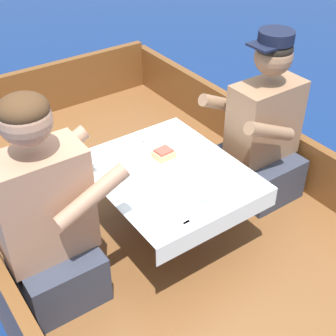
% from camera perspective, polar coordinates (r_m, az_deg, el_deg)
% --- Properties ---
extents(ground_plane, '(60.00, 60.00, 0.00)m').
position_cam_1_polar(ground_plane, '(2.91, -1.43, -10.75)').
color(ground_plane, navy).
extents(boat_deck, '(1.87, 3.12, 0.32)m').
position_cam_1_polar(boat_deck, '(2.80, -1.48, -8.52)').
color(boat_deck, brown).
rests_on(boat_deck, ground_plane).
extents(gunwale_starboard, '(0.06, 3.12, 0.33)m').
position_cam_1_polar(gunwale_starboard, '(3.08, 12.59, 2.86)').
color(gunwale_starboard, brown).
rests_on(gunwale_starboard, boat_deck).
extents(bow_coaming, '(1.75, 0.06, 0.38)m').
position_cam_1_polar(bow_coaming, '(3.75, -14.91, 9.21)').
color(bow_coaming, brown).
rests_on(bow_coaming, boat_deck).
extents(cockpit_table, '(0.70, 0.83, 0.41)m').
position_cam_1_polar(cockpit_table, '(2.38, 0.00, -1.15)').
color(cockpit_table, '#B2B2B7').
rests_on(cockpit_table, boat_deck).
extents(person_port, '(0.53, 0.44, 1.03)m').
position_cam_1_polar(person_port, '(2.11, -14.53, -6.28)').
color(person_port, '#333847').
rests_on(person_port, boat_deck).
extents(person_starboard, '(0.52, 0.44, 1.00)m').
position_cam_1_polar(person_starboard, '(2.72, 11.40, 4.08)').
color(person_starboard, '#333847').
rests_on(person_starboard, boat_deck).
extents(plate_sandwich, '(0.20, 0.20, 0.01)m').
position_cam_1_polar(plate_sandwich, '(2.44, -0.54, 1.22)').
color(plate_sandwich, white).
rests_on(plate_sandwich, cockpit_table).
extents(plate_bread, '(0.21, 0.21, 0.01)m').
position_cam_1_polar(plate_bread, '(2.30, 8.29, -1.69)').
color(plate_bread, white).
rests_on(plate_bread, cockpit_table).
extents(sandwich, '(0.10, 0.09, 0.05)m').
position_cam_1_polar(sandwich, '(2.42, -0.54, 1.75)').
color(sandwich, tan).
rests_on(sandwich, plate_sandwich).
extents(bowl_port_near, '(0.12, 0.12, 0.04)m').
position_cam_1_polar(bowl_port_near, '(2.24, 2.92, -1.77)').
color(bowl_port_near, white).
rests_on(bowl_port_near, cockpit_table).
extents(bowl_starboard_near, '(0.15, 0.15, 0.04)m').
position_cam_1_polar(bowl_starboard_near, '(2.59, 0.25, 3.97)').
color(bowl_starboard_near, white).
rests_on(bowl_starboard_near, cockpit_table).
extents(bowl_center_far, '(0.13, 0.13, 0.04)m').
position_cam_1_polar(bowl_center_far, '(2.37, -7.56, 0.31)').
color(bowl_center_far, white).
rests_on(bowl_center_far, cockpit_table).
extents(bowl_port_far, '(0.13, 0.13, 0.04)m').
position_cam_1_polar(bowl_port_far, '(2.32, -4.19, -0.48)').
color(bowl_port_far, white).
rests_on(bowl_port_far, cockpit_table).
extents(coffee_cup_port, '(0.09, 0.06, 0.05)m').
position_cam_1_polar(coffee_cup_port, '(2.54, -3.73, 3.38)').
color(coffee_cup_port, white).
rests_on(coffee_cup_port, cockpit_table).
extents(coffee_cup_starboard, '(0.09, 0.06, 0.05)m').
position_cam_1_polar(coffee_cup_starboard, '(2.21, -2.67, -2.29)').
color(coffee_cup_starboard, white).
rests_on(coffee_cup_starboard, cockpit_table).
extents(tin_can, '(0.07, 0.07, 0.05)m').
position_cam_1_polar(tin_can, '(2.13, 4.25, -4.03)').
color(tin_can, silver).
rests_on(tin_can, cockpit_table).
extents(utensil_spoon_starboard, '(0.17, 0.02, 0.01)m').
position_cam_1_polar(utensil_spoon_starboard, '(2.16, 0.35, -4.13)').
color(utensil_spoon_starboard, silver).
rests_on(utensil_spoon_starboard, cockpit_table).
extents(utensil_spoon_center, '(0.05, 0.17, 0.01)m').
position_cam_1_polar(utensil_spoon_center, '(2.55, -6.39, 2.60)').
color(utensil_spoon_center, silver).
rests_on(utensil_spoon_center, cockpit_table).
extents(utensil_knife_starboard, '(0.03, 0.17, 0.00)m').
position_cam_1_polar(utensil_knife_starboard, '(2.18, 5.47, -3.85)').
color(utensil_knife_starboard, silver).
rests_on(utensil_knife_starboard, cockpit_table).
extents(utensil_spoon_port, '(0.12, 0.14, 0.01)m').
position_cam_1_polar(utensil_spoon_port, '(2.43, -5.38, 0.93)').
color(utensil_spoon_port, silver).
rests_on(utensil_spoon_port, cockpit_table).
extents(utensil_fork_port, '(0.17, 0.02, 0.00)m').
position_cam_1_polar(utensil_fork_port, '(2.03, 1.14, -7.23)').
color(utensil_fork_port, silver).
rests_on(utensil_fork_port, cockpit_table).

